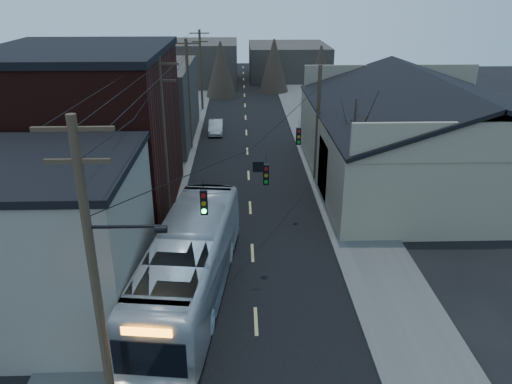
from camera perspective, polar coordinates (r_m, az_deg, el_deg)
road_surface at (r=42.18m, az=-0.96°, el=3.84°), size 9.00×110.00×0.02m
sidewalk_left at (r=42.58m, az=-9.76°, el=3.76°), size 4.00×110.00×0.12m
sidewalk_right at (r=42.75m, az=7.80°, el=3.95°), size 4.00×110.00×0.12m
building_clapboard at (r=23.06m, az=-23.17°, el=-5.37°), size 8.00×8.00×7.00m
building_brick at (r=32.54m, az=-18.72°, el=6.09°), size 10.00×12.00×10.00m
building_left_far at (r=47.86m, az=-12.73°, el=9.91°), size 9.00×14.00×7.00m
warehouse at (r=39.03m, az=18.68°, el=5.20°), size 16.16×20.60×7.73m
building_far_left at (r=75.86m, az=-6.11°, el=14.50°), size 10.00×12.00×6.00m
building_far_right at (r=81.04m, az=3.67°, el=14.74°), size 12.00×14.00×5.00m
bare_tree at (r=32.34m, az=10.92°, el=4.19°), size 0.40×0.40×7.20m
utility_lines at (r=35.24m, az=-5.97°, el=8.30°), size 11.24×45.28×10.50m
bus at (r=23.23m, az=-7.66°, el=-8.19°), size 4.55×13.12×3.58m
parked_car at (r=49.61m, az=-4.61°, el=7.42°), size 1.42×3.90×1.28m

